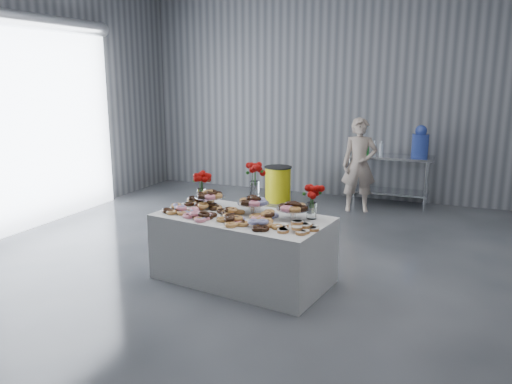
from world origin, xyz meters
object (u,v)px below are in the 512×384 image
(display_table, at_px, (243,248))
(person, at_px, (359,165))
(trash_barrel, at_px, (278,184))
(water_jug, at_px, (420,143))
(prep_table, at_px, (389,171))

(display_table, distance_m, person, 3.60)
(display_table, bearing_deg, person, 80.33)
(person, relative_size, trash_barrel, 2.44)
(display_table, bearing_deg, water_jug, 69.84)
(display_table, height_order, person, person)
(trash_barrel, bearing_deg, display_table, -76.05)
(person, distance_m, trash_barrel, 1.57)
(prep_table, relative_size, person, 0.94)
(display_table, distance_m, water_jug, 4.46)
(water_jug, bearing_deg, display_table, -110.16)
(prep_table, xyz_separation_m, water_jug, (0.50, -0.00, 0.53))
(display_table, bearing_deg, trash_barrel, 103.95)
(display_table, height_order, trash_barrel, display_table)
(trash_barrel, bearing_deg, prep_table, 14.89)
(water_jug, distance_m, person, 1.15)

